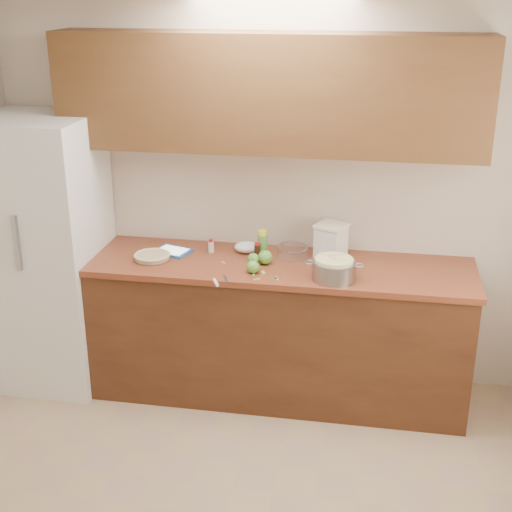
% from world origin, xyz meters
% --- Properties ---
extents(room_shell, '(3.60, 3.60, 3.60)m').
position_xyz_m(room_shell, '(0.00, 0.00, 1.30)').
color(room_shell, tan).
rests_on(room_shell, ground).
extents(counter_run, '(2.64, 0.68, 0.92)m').
position_xyz_m(counter_run, '(0.00, 1.48, 0.46)').
color(counter_run, '#512C16').
rests_on(counter_run, ground).
extents(upper_cabinets, '(2.60, 0.34, 0.70)m').
position_xyz_m(upper_cabinets, '(0.00, 1.63, 1.95)').
color(upper_cabinets, '#543619').
rests_on(upper_cabinets, room_shell).
extents(fridge, '(0.70, 0.70, 1.80)m').
position_xyz_m(fridge, '(-1.44, 1.44, 0.90)').
color(fridge, silver).
rests_on(fridge, ground).
extents(pie, '(0.24, 0.24, 0.04)m').
position_xyz_m(pie, '(-0.71, 1.40, 0.94)').
color(pie, silver).
rests_on(pie, counter_run).
extents(colander, '(0.35, 0.26, 0.13)m').
position_xyz_m(colander, '(0.45, 1.29, 0.98)').
color(colander, gray).
rests_on(colander, counter_run).
extents(flour_canister, '(0.23, 0.23, 0.22)m').
position_xyz_m(flour_canister, '(0.41, 1.65, 1.03)').
color(flour_canister, white).
rests_on(flour_canister, counter_run).
extents(tablet, '(0.27, 0.23, 0.02)m').
position_xyz_m(tablet, '(-0.62, 1.55, 0.93)').
color(tablet, '#20569E').
rests_on(tablet, counter_run).
extents(paring_knife, '(0.10, 0.18, 0.02)m').
position_xyz_m(paring_knife, '(-0.21, 1.11, 0.93)').
color(paring_knife, gray).
rests_on(paring_knife, counter_run).
extents(lemon_bottle, '(0.07, 0.07, 0.18)m').
position_xyz_m(lemon_bottle, '(-0.02, 1.58, 1.01)').
color(lemon_bottle, '#4C8C38').
rests_on(lemon_bottle, counter_run).
extents(cinnamon_shaker, '(0.04, 0.04, 0.09)m').
position_xyz_m(cinnamon_shaker, '(-0.36, 1.59, 0.96)').
color(cinnamon_shaker, beige).
rests_on(cinnamon_shaker, counter_run).
extents(vanilla_bottle, '(0.04, 0.04, 0.11)m').
position_xyz_m(vanilla_bottle, '(-0.05, 1.54, 0.97)').
color(vanilla_bottle, black).
rests_on(vanilla_bottle, counter_run).
extents(mixing_bowl, '(0.20, 0.20, 0.08)m').
position_xyz_m(mixing_bowl, '(0.17, 1.60, 0.96)').
color(mixing_bowl, silver).
rests_on(mixing_bowl, counter_run).
extents(paper_towel, '(0.19, 0.16, 0.07)m').
position_xyz_m(paper_towel, '(-0.14, 1.64, 0.95)').
color(paper_towel, white).
rests_on(paper_towel, counter_run).
extents(apple_left, '(0.08, 0.08, 0.09)m').
position_xyz_m(apple_left, '(-0.06, 1.43, 0.96)').
color(apple_left, '#549431').
rests_on(apple_left, counter_run).
extents(apple_center, '(0.09, 0.09, 0.10)m').
position_xyz_m(apple_center, '(0.02, 1.45, 0.97)').
color(apple_center, '#549431').
rests_on(apple_center, counter_run).
extents(apple_front, '(0.08, 0.08, 0.09)m').
position_xyz_m(apple_front, '(-0.03, 1.29, 0.96)').
color(apple_front, '#549431').
rests_on(apple_front, counter_run).
extents(peel_a, '(0.04, 0.03, 0.00)m').
position_xyz_m(peel_a, '(-0.25, 1.43, 0.92)').
color(peel_a, '#8EC35F').
rests_on(peel_a, counter_run).
extents(peel_b, '(0.04, 0.04, 0.00)m').
position_xyz_m(peel_b, '(0.00, 1.20, 0.92)').
color(peel_b, '#8EC35F').
rests_on(peel_b, counter_run).
extents(peel_c, '(0.02, 0.03, 0.00)m').
position_xyz_m(peel_c, '(-0.03, 1.26, 0.92)').
color(peel_c, '#8EC35F').
rests_on(peel_c, counter_run).
extents(peel_d, '(0.04, 0.05, 0.00)m').
position_xyz_m(peel_d, '(0.03, 1.31, 0.92)').
color(peel_d, '#8EC35F').
rests_on(peel_d, counter_run).
extents(peel_e, '(0.02, 0.04, 0.00)m').
position_xyz_m(peel_e, '(0.11, 1.24, 0.92)').
color(peel_e, '#8EC35F').
rests_on(peel_e, counter_run).
extents(peel_f, '(0.04, 0.04, 0.00)m').
position_xyz_m(peel_f, '(0.12, 1.23, 0.92)').
color(peel_f, '#8EC35F').
rests_on(peel_f, counter_run).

